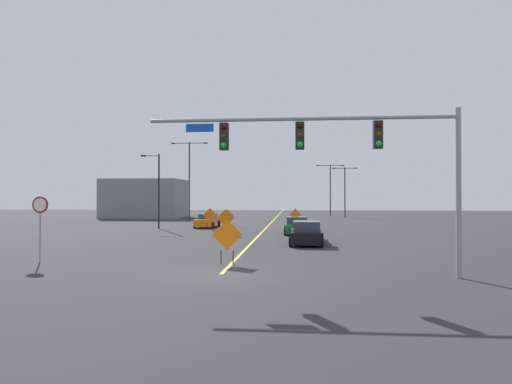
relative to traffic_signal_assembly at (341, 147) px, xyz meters
The scene contains 18 objects.
ground 6.74m from the traffic_signal_assembly, behind, with size 170.27×170.27×0.00m, color #2D2D30.
road_centre_stripe 47.79m from the traffic_signal_assembly, 95.56° to the left, with size 0.16×94.59×0.01m.
traffic_signal_assembly is the anchor object (origin of this frame).
stop_sign 13.82m from the traffic_signal_assembly, behind, with size 0.76×0.07×3.03m.
street_lamp_far_left 39.76m from the traffic_signal_assembly, 111.92° to the left, with size 4.56×0.24×9.84m.
street_lamp_mid_left 28.45m from the traffic_signal_assembly, 121.51° to the left, with size 1.83×0.24×7.11m.
street_lamp_near_left 49.69m from the traffic_signal_assembly, 83.62° to the left, with size 3.61×0.24×7.43m.
street_lamp_mid_right 55.42m from the traffic_signal_assembly, 86.02° to the left, with size 4.46×0.24×8.26m.
construction_sign_median_near 25.60m from the traffic_signal_assembly, 112.31° to the left, with size 1.29×0.21×2.00m.
construction_sign_right_shoulder 24.73m from the traffic_signal_assembly, 94.11° to the left, with size 1.13×0.29×1.94m.
construction_sign_median_far 23.51m from the traffic_signal_assembly, 109.37° to the left, with size 1.13×0.29×1.92m.
construction_sign_right_lane 19.03m from the traffic_signal_assembly, 112.57° to the left, with size 1.37×0.05×2.06m.
construction_sign_left_lane 6.61m from the traffic_signal_assembly, 150.79° to the left, with size 1.38×0.24×2.01m.
car_yellow_mid 15.87m from the traffic_signal_assembly, 94.11° to the left, with size 2.02×4.31×1.31m.
car_orange_distant 28.97m from the traffic_signal_assembly, 111.51° to the left, with size 2.01×4.58×1.34m.
car_black_approaching 11.89m from the traffic_signal_assembly, 95.22° to the left, with size 2.25×4.01×1.49m.
car_green_passing 19.83m from the traffic_signal_assembly, 94.88° to the left, with size 2.07×4.57×1.41m.
roadside_building_west 52.55m from the traffic_signal_assembly, 117.09° to the left, with size 11.21×7.75×5.61m.
Camera 1 is at (2.89, -17.11, 3.00)m, focal length 31.21 mm.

